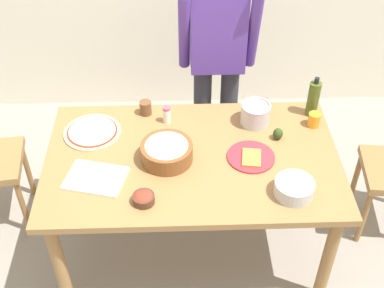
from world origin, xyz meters
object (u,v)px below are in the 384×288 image
(pizza_raw_on_board, at_px, (92,132))
(cutting_board_white, at_px, (96,178))
(steel_pot, at_px, (255,114))
(avocado, at_px, (278,134))
(dining_table, at_px, (192,169))
(small_sauce_bowl, at_px, (144,198))
(person_cook, at_px, (217,55))
(plate_with_slice, at_px, (251,157))
(mixing_bowl_steel, at_px, (294,188))
(cup_orange, at_px, (314,120))
(salt_shaker, at_px, (167,115))
(popcorn_bowl, at_px, (167,151))
(cup_small_brown, at_px, (146,108))
(olive_oil_bottle, at_px, (313,98))

(pizza_raw_on_board, height_order, cutting_board_white, pizza_raw_on_board)
(steel_pot, bearing_deg, cutting_board_white, -153.64)
(cutting_board_white, height_order, avocado, avocado)
(dining_table, height_order, small_sauce_bowl, small_sauce_bowl)
(person_cook, height_order, small_sauce_bowl, person_cook)
(plate_with_slice, height_order, avocado, avocado)
(mixing_bowl_steel, height_order, cup_orange, cup_orange)
(cup_orange, xyz_separation_m, salt_shaker, (-0.85, 0.06, 0.01))
(plate_with_slice, distance_m, mixing_bowl_steel, 0.33)
(steel_pot, relative_size, cutting_board_white, 0.58)
(small_sauce_bowl, distance_m, avocado, 0.87)
(popcorn_bowl, height_order, salt_shaker, popcorn_bowl)
(steel_pot, relative_size, cup_small_brown, 2.04)
(cutting_board_white, bearing_deg, mixing_bowl_steel, -7.88)
(plate_with_slice, distance_m, salt_shaker, 0.57)
(mixing_bowl_steel, height_order, salt_shaker, salt_shaker)
(plate_with_slice, bearing_deg, person_cook, 99.69)
(cup_orange, distance_m, cutting_board_white, 1.28)
(popcorn_bowl, bearing_deg, cup_orange, 17.11)
(steel_pot, bearing_deg, salt_shaker, 177.06)
(dining_table, bearing_deg, small_sauce_bowl, -128.02)
(plate_with_slice, distance_m, avocado, 0.23)
(person_cook, xyz_separation_m, steel_pot, (0.19, -0.47, -0.11))
(steel_pot, xyz_separation_m, salt_shaker, (-0.51, 0.03, -0.01))
(olive_oil_bottle, bearing_deg, avocado, -136.67)
(dining_table, height_order, mixing_bowl_steel, mixing_bowl_steel)
(small_sauce_bowl, bearing_deg, mixing_bowl_steel, 2.33)
(popcorn_bowl, xyz_separation_m, cup_small_brown, (-0.13, 0.41, -0.02))
(dining_table, distance_m, small_sauce_bowl, 0.42)
(small_sauce_bowl, xyz_separation_m, olive_oil_bottle, (0.97, 0.68, 0.08))
(cutting_board_white, bearing_deg, cup_orange, 18.17)
(steel_pot, bearing_deg, cup_orange, -6.12)
(steel_pot, bearing_deg, pizza_raw_on_board, -176.15)
(salt_shaker, bearing_deg, olive_oil_bottle, 3.29)
(mixing_bowl_steel, relative_size, olive_oil_bottle, 0.78)
(pizza_raw_on_board, bearing_deg, cup_small_brown, 29.90)
(dining_table, xyz_separation_m, person_cook, (0.19, 0.76, 0.27))
(plate_with_slice, distance_m, cutting_board_white, 0.83)
(pizza_raw_on_board, height_order, mixing_bowl_steel, mixing_bowl_steel)
(small_sauce_bowl, xyz_separation_m, salt_shaker, (0.11, 0.63, 0.02))
(popcorn_bowl, height_order, steel_pot, steel_pot)
(dining_table, height_order, olive_oil_bottle, olive_oil_bottle)
(olive_oil_bottle, distance_m, cutting_board_white, 1.34)
(popcorn_bowl, xyz_separation_m, cup_orange, (0.85, 0.26, -0.02))
(popcorn_bowl, xyz_separation_m, cutting_board_white, (-0.37, -0.14, -0.06))
(popcorn_bowl, bearing_deg, olive_oil_bottle, 23.51)
(mixing_bowl_steel, height_order, olive_oil_bottle, olive_oil_bottle)
(person_cook, xyz_separation_m, plate_with_slice, (0.13, -0.78, -0.17))
(steel_pot, bearing_deg, cup_small_brown, 170.28)
(salt_shaker, bearing_deg, person_cook, 53.98)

